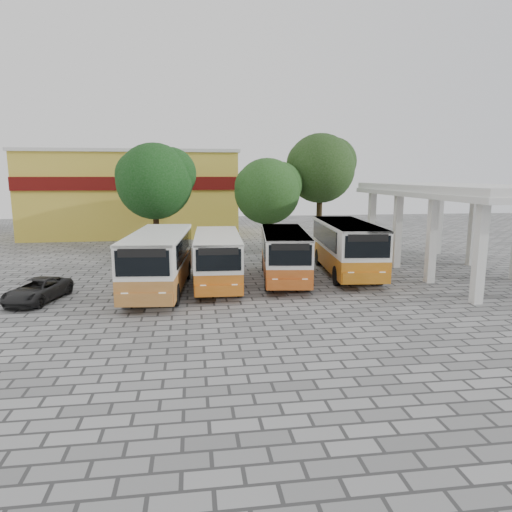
{
  "coord_description": "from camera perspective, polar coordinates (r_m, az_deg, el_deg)",
  "views": [
    {
      "loc": [
        -5.27,
        -21.64,
        5.96
      ],
      "look_at": [
        -1.82,
        3.18,
        1.5
      ],
      "focal_mm": 32.0,
      "sensor_mm": 36.0,
      "label": 1
    }
  ],
  "objects": [
    {
      "name": "bus_far_right",
      "position": [
        28.0,
        11.27,
        1.4
      ],
      "size": [
        3.47,
        8.96,
        3.15
      ],
      "rotation": [
        0.0,
        0.0,
        -0.09
      ],
      "color": "#C36E12",
      "rests_on": "ground"
    },
    {
      "name": "terminal_shelter",
      "position": [
        30.12,
        23.86,
        7.25
      ],
      "size": [
        6.8,
        15.8,
        5.4
      ],
      "color": "silver",
      "rests_on": "ground"
    },
    {
      "name": "bus_far_left",
      "position": [
        23.88,
        -12.04,
        -0.23
      ],
      "size": [
        3.33,
        8.69,
        3.06
      ],
      "rotation": [
        0.0,
        0.0,
        -0.09
      ],
      "color": "#AF6E2F",
      "rests_on": "ground"
    },
    {
      "name": "tree_right",
      "position": [
        38.34,
        8.13,
        11.06
      ],
      "size": [
        5.91,
        5.63,
        9.31
      ],
      "color": "#322613",
      "rests_on": "ground"
    },
    {
      "name": "tree_middle",
      "position": [
        35.53,
        1.5,
        8.35
      ],
      "size": [
        5.34,
        5.08,
        7.26
      ],
      "color": "#36210D",
      "rests_on": "ground"
    },
    {
      "name": "parked_car",
      "position": [
        24.17,
        -25.66,
        -3.87
      ],
      "size": [
        2.74,
        4.23,
        1.08
      ],
      "primitive_type": "imported",
      "rotation": [
        0.0,
        0.0,
        -0.26
      ],
      "color": "black",
      "rests_on": "ground"
    },
    {
      "name": "bus_centre_right",
      "position": [
        26.05,
        3.55,
        0.52
      ],
      "size": [
        3.34,
        8.09,
        2.83
      ],
      "rotation": [
        0.0,
        0.0,
        -0.13
      ],
      "color": "#C15619",
      "rests_on": "ground"
    },
    {
      "name": "ground",
      "position": [
        23.06,
        5.6,
        -4.94
      ],
      "size": [
        90.0,
        90.0,
        0.0
      ],
      "primitive_type": "plane",
      "color": "slate",
      "rests_on": "ground"
    },
    {
      "name": "tree_left",
      "position": [
        35.12,
        -12.46,
        9.4
      ],
      "size": [
        5.93,
        5.64,
        8.32
      ],
      "color": "black",
      "rests_on": "ground"
    },
    {
      "name": "shophouse_block",
      "position": [
        48.0,
        -14.9,
        7.61
      ],
      "size": [
        20.4,
        10.4,
        8.3
      ],
      "color": "gold",
      "rests_on": "ground"
    },
    {
      "name": "bus_centre_left",
      "position": [
        24.88,
        -4.84,
        0.02
      ],
      "size": [
        2.68,
        7.87,
        2.81
      ],
      "rotation": [
        0.0,
        0.0,
        -0.04
      ],
      "color": "#BE5F14",
      "rests_on": "ground"
    }
  ]
}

